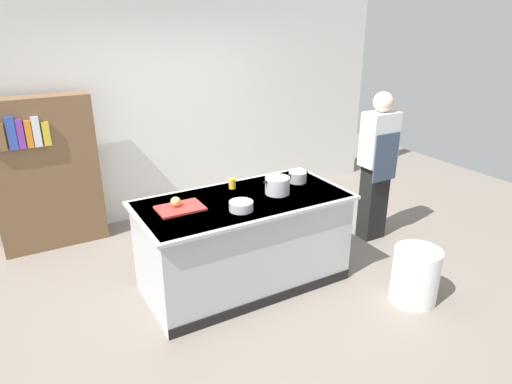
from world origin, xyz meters
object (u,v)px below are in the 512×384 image
Objects in this scene: sauce_pan at (298,177)px; person_chef at (377,164)px; onion at (176,202)px; bookshelf at (46,174)px; juice_cup at (232,184)px; trash_bin at (415,275)px; mixing_bowl at (241,206)px; stock_pot at (277,185)px.

sauce_pan is 0.14× the size of person_chef.
person_chef is at bearing 0.77° from onion.
onion is 0.05× the size of person_chef.
person_chef is 1.01× the size of bookshelf.
bookshelf is at bearing 142.39° from sauce_pan.
person_chef is (1.75, -0.16, -0.04)m from juice_cup.
person_chef is at bearing 64.36° from trash_bin.
mixing_bowl is (-0.83, -0.34, -0.01)m from sauce_pan.
bookshelf is (-1.83, 1.84, -0.13)m from stock_pot.
sauce_pan is 0.47× the size of trash_bin.
person_chef is at bearing 10.27° from mixing_bowl.
sauce_pan is 1.16× the size of mixing_bowl.
mixing_bowl is 2.12× the size of juice_cup.
stock_pot is 0.18× the size of bookshelf.
mixing_bowl is 1.73m from trash_bin.
trash_bin is (1.19, -1.33, -0.69)m from juice_cup.
mixing_bowl is at bearing 149.10° from trash_bin.
onion is 0.42× the size of mixing_bowl.
juice_cup is at bearing 133.02° from stock_pot.
juice_cup is 0.06× the size of person_chef.
trash_bin is (1.37, -0.82, -0.68)m from mixing_bowl.
stock_pot is 0.58× the size of trash_bin.
sauce_pan reaches higher than juice_cup.
onion is at bearing -62.93° from bookshelf.
stock_pot is at bearing -154.82° from sauce_pan.
onion is at bearing 171.79° from stock_pot.
stock_pot reaches higher than juice_cup.
trash_bin is 0.31× the size of bookshelf.
stock_pot reaches higher than mixing_bowl.
trash_bin is 3.97m from bookshelf.
person_chef is at bearing 6.78° from stock_pot.
mixing_bowl is (-0.48, -0.18, -0.04)m from stock_pot.
sauce_pan is 2.75m from bookshelf.
stock_pot is at bearing -46.98° from juice_cup.
stock_pot is at bearing 131.55° from trash_bin.
trash_bin is at bearing -65.11° from sauce_pan.
juice_cup is at bearing 131.93° from trash_bin.
sauce_pan is 1.10m from person_chef.
bookshelf is (-2.18, 1.68, -0.10)m from sauce_pan.
juice_cup is (-0.66, 0.17, -0.00)m from sauce_pan.
sauce_pan is (1.31, 0.02, -0.01)m from onion.
juice_cup is at bearing 16.49° from onion.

